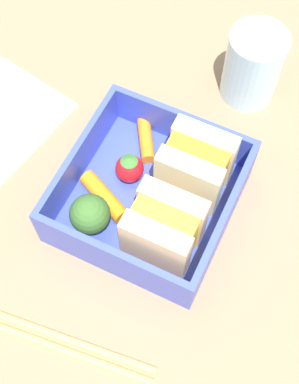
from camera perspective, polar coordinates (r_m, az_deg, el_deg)
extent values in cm
cube|color=#907155|center=(51.79, 0.00, -1.85)|extent=(120.00, 120.00, 2.00)
cube|color=#3E4FC8|center=(50.35, 0.00, -1.08)|extent=(15.28, 14.98, 1.20)
cube|color=#3E4FC8|center=(47.01, 7.94, -3.02)|extent=(15.28, 0.60, 4.27)
cube|color=#3E4FC8|center=(49.82, -7.50, 3.52)|extent=(15.28, 0.60, 4.27)
cube|color=#3E4FC8|center=(51.37, 3.56, 6.93)|extent=(0.60, 13.78, 4.27)
cube|color=#3E4FC8|center=(45.36, -4.04, -7.12)|extent=(0.60, 13.78, 4.27)
cube|color=beige|center=(48.92, 5.73, 4.31)|extent=(1.72, 5.93, 6.20)
cube|color=orange|center=(48.07, 4.94, 2.73)|extent=(1.72, 5.46, 5.70)
cube|color=beige|center=(47.26, 4.11, 1.10)|extent=(1.72, 5.93, 6.20)
cube|color=#E3B88A|center=(45.86, 2.46, -2.18)|extent=(1.72, 5.93, 6.20)
cube|color=yellow|center=(45.21, 1.55, -3.97)|extent=(1.72, 5.46, 5.70)
cube|color=#E3B88A|center=(44.61, 0.62, -5.81)|extent=(1.72, 5.93, 6.20)
cylinder|color=orange|center=(52.22, -0.39, 5.59)|extent=(4.57, 3.54, 1.34)
sphere|color=red|center=(49.83, -2.14, 2.52)|extent=(2.69, 2.69, 2.69)
cone|color=#408234|center=(48.40, -2.21, 3.47)|extent=(1.61, 1.61, 0.60)
cylinder|color=orange|center=(49.25, -4.88, -0.46)|extent=(3.73, 5.60, 1.57)
cylinder|color=#97D160|center=(48.33, -6.15, -3.33)|extent=(1.14, 1.14, 1.35)
sphere|color=#3A662B|center=(46.57, -6.38, -2.37)|extent=(3.62, 3.62, 3.62)
cylinder|color=#DAB361|center=(47.28, -10.11, -14.68)|extent=(2.73, 18.14, 0.70)
cylinder|color=#DAB361|center=(47.16, -10.58, -15.71)|extent=(2.73, 18.14, 0.70)
cylinder|color=silver|center=(55.95, 11.00, 13.07)|extent=(5.85, 5.85, 7.85)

